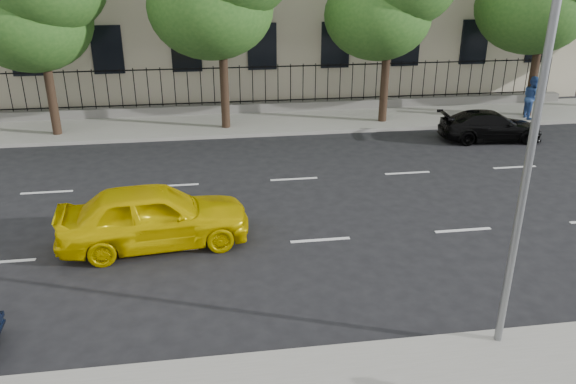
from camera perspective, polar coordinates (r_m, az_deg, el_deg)
name	(u,v)px	position (r m, az deg, el deg)	size (l,w,h in m)	color
ground	(342,291)	(12.85, 5.54, -10.00)	(120.00, 120.00, 0.00)	black
far_sidewalk	(270,122)	(25.56, -1.85, 7.13)	(60.00, 4.00, 0.15)	gray
lane_markings	(306,206)	(16.94, 1.79, -1.41)	(49.60, 4.62, 0.01)	silver
iron_fence	(266,101)	(27.05, -2.29, 9.25)	(30.00, 0.50, 2.20)	slate
street_light	(525,73)	(10.33, 22.95, 11.09)	(0.25, 3.32, 8.05)	slate
yellow_taxi	(154,215)	(14.78, -13.43, -2.34)	(1.94, 4.82, 1.64)	#DCBE00
black_sedan	(490,126)	(24.45, 19.87, 6.34)	(1.68, 4.14, 1.20)	black
pedestrian_far	(532,97)	(27.95, 23.56, 8.80)	(0.93, 0.72, 1.91)	#2A4988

